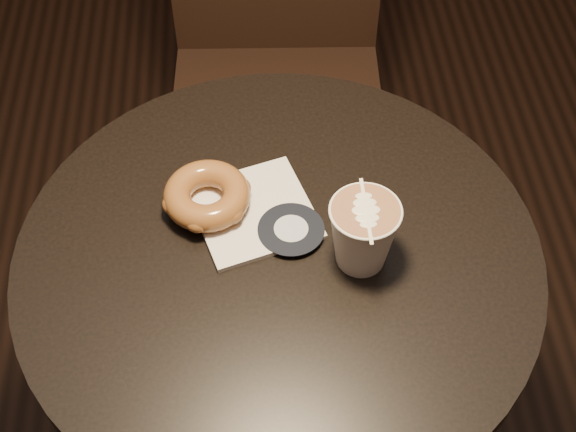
{
  "coord_description": "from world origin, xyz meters",
  "views": [
    {
      "loc": [
        -0.03,
        -0.62,
        1.61
      ],
      "look_at": [
        0.01,
        0.03,
        0.79
      ],
      "focal_mm": 50.0,
      "sensor_mm": 36.0,
      "label": 1
    }
  ],
  "objects_px": {
    "doughnut": "(207,195)",
    "latte_cup": "(363,235)",
    "pastry_bag": "(254,212)",
    "cafe_table": "(279,328)",
    "chair": "(276,33)"
  },
  "relations": [
    {
      "from": "cafe_table",
      "to": "pastry_bag",
      "type": "bearing_deg",
      "value": 114.25
    },
    {
      "from": "pastry_bag",
      "to": "doughnut",
      "type": "xyz_separation_m",
      "value": [
        -0.06,
        0.01,
        0.02
      ]
    },
    {
      "from": "chair",
      "to": "latte_cup",
      "type": "relative_size",
      "value": 10.5
    },
    {
      "from": "cafe_table",
      "to": "chair",
      "type": "height_order",
      "value": "chair"
    },
    {
      "from": "cafe_table",
      "to": "chair",
      "type": "relative_size",
      "value": 0.71
    },
    {
      "from": "doughnut",
      "to": "pastry_bag",
      "type": "bearing_deg",
      "value": -12.7
    },
    {
      "from": "doughnut",
      "to": "latte_cup",
      "type": "height_order",
      "value": "latte_cup"
    },
    {
      "from": "cafe_table",
      "to": "pastry_bag",
      "type": "relative_size",
      "value": 4.89
    },
    {
      "from": "chair",
      "to": "doughnut",
      "type": "bearing_deg",
      "value": -99.59
    },
    {
      "from": "latte_cup",
      "to": "cafe_table",
      "type": "bearing_deg",
      "value": 169.71
    },
    {
      "from": "chair",
      "to": "pastry_bag",
      "type": "distance_m",
      "value": 0.6
    },
    {
      "from": "chair",
      "to": "cafe_table",
      "type": "bearing_deg",
      "value": -90.09
    },
    {
      "from": "chair",
      "to": "latte_cup",
      "type": "height_order",
      "value": "chair"
    },
    {
      "from": "cafe_table",
      "to": "chair",
      "type": "xyz_separation_m",
      "value": [
        0.03,
        0.64,
        0.04
      ]
    },
    {
      "from": "doughnut",
      "to": "latte_cup",
      "type": "xyz_separation_m",
      "value": [
        0.2,
        -0.1,
        0.02
      ]
    }
  ]
}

